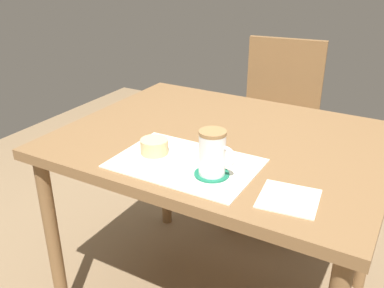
# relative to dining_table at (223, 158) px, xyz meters

# --- Properties ---
(dining_table) EXTENTS (1.10, 0.87, 0.75)m
(dining_table) POSITION_rel_dining_table_xyz_m (0.00, 0.00, 0.00)
(dining_table) COLOR brown
(dining_table) RESTS_ON ground_plane
(wooden_chair) EXTENTS (0.48, 0.48, 0.93)m
(wooden_chair) POSITION_rel_dining_table_xyz_m (-0.05, 0.76, -0.16)
(wooden_chair) COLOR brown
(wooden_chair) RESTS_ON ground_plane
(placemat) EXTENTS (0.43, 0.29, 0.00)m
(placemat) POSITION_rel_dining_table_xyz_m (-0.01, -0.24, 0.09)
(placemat) COLOR silver
(placemat) RESTS_ON dining_table
(pastry_plate) EXTENTS (0.17, 0.17, 0.01)m
(pastry_plate) POSITION_rel_dining_table_xyz_m (-0.11, -0.25, 0.09)
(pastry_plate) COLOR silver
(pastry_plate) RESTS_ON placemat
(pastry) EXTENTS (0.09, 0.09, 0.05)m
(pastry) POSITION_rel_dining_table_xyz_m (-0.11, -0.25, 0.12)
(pastry) COLOR #E5BC7F
(pastry) RESTS_ON pastry_plate
(coffee_coaster) EXTENTS (0.10, 0.10, 0.00)m
(coffee_coaster) POSITION_rel_dining_table_xyz_m (0.09, -0.27, 0.09)
(coffee_coaster) COLOR #196B4C
(coffee_coaster) RESTS_ON placemat
(coffee_mug) EXTENTS (0.11, 0.08, 0.13)m
(coffee_mug) POSITION_rel_dining_table_xyz_m (0.10, -0.27, 0.16)
(coffee_mug) COLOR white
(coffee_mug) RESTS_ON coffee_coaster
(paper_napkin) EXTENTS (0.17, 0.17, 0.00)m
(paper_napkin) POSITION_rel_dining_table_xyz_m (0.32, -0.28, 0.09)
(paper_napkin) COLOR silver
(paper_napkin) RESTS_ON dining_table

